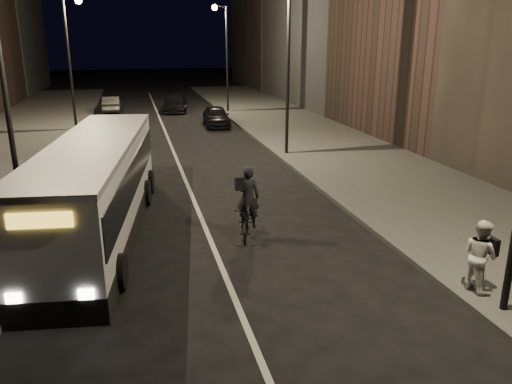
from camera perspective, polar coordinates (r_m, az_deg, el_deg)
ground at (r=13.62m, az=-4.05°, el=-8.34°), size 180.00×180.00×0.00m
sidewalk_right at (r=28.75m, az=7.84°, el=5.47°), size 7.00×70.00×0.16m
streetlight_right_mid at (r=25.22m, az=3.11°, el=16.07°), size 1.20×0.44×8.12m
streetlight_right_far at (r=40.79m, az=-3.75°, el=16.50°), size 1.20×0.44×8.12m
streetlight_left_near at (r=16.46m, az=-26.34°, el=13.76°), size 1.20×0.44×8.12m
streetlight_left_far at (r=34.28m, az=-20.27°, el=15.39°), size 1.20×0.44×8.12m
city_bus at (r=15.95m, az=-17.74°, el=0.85°), size 3.69×11.04×2.93m
cyclist_on_bicycle at (r=15.13m, az=-1.05°, el=-2.49°), size 1.19×2.09×2.28m
pedestrian_woman at (r=12.80m, az=24.24°, el=-6.61°), size 0.74×0.90×1.73m
car_near at (r=34.78m, az=-4.57°, el=8.63°), size 1.80×4.12×1.38m
car_mid at (r=43.32m, az=-16.20°, el=9.64°), size 1.37×3.86×1.27m
car_far at (r=42.34m, az=-9.23°, el=10.00°), size 2.54×4.96×1.38m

